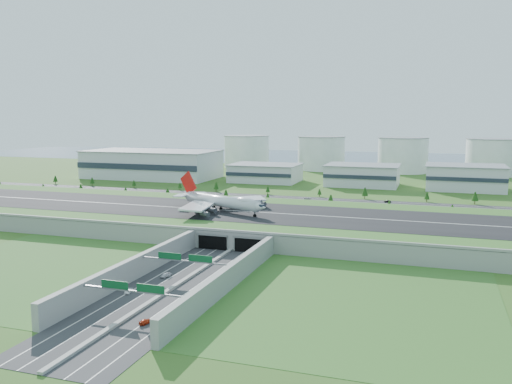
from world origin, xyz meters
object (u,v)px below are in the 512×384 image
(car_0, at_px, (166,275))
(car_5, at_px, (387,201))
(fuel_tank_a, at_px, (247,152))
(car_3, at_px, (146,321))
(car_1, at_px, (129,291))
(boeing_747, at_px, (221,201))
(car_2, at_px, (236,267))
(car_7, at_px, (307,198))
(car_4, at_px, (162,194))

(car_0, distance_m, car_5, 208.49)
(fuel_tank_a, bearing_deg, car_3, -74.05)
(car_3, xyz_separation_m, car_5, (45.68, 240.62, 0.09))
(car_1, distance_m, car_5, 228.27)
(boeing_747, relative_size, car_0, 12.36)
(boeing_747, bearing_deg, car_2, -40.31)
(car_2, bearing_deg, car_7, -87.73)
(fuel_tank_a, distance_m, car_0, 419.39)
(car_5, distance_m, car_7, 54.40)
(fuel_tank_a, xyz_separation_m, boeing_747, (96.37, -313.02, -3.89))
(car_0, bearing_deg, boeing_747, 113.17)
(car_0, height_order, car_5, car_0)
(fuel_tank_a, bearing_deg, car_4, -86.92)
(car_1, height_order, car_5, car_5)
(boeing_747, relative_size, car_3, 13.01)
(car_0, bearing_deg, fuel_tank_a, 119.13)
(boeing_747, distance_m, car_3, 136.45)
(car_3, distance_m, car_5, 244.92)
(fuel_tank_a, distance_m, car_2, 408.64)
(fuel_tank_a, xyz_separation_m, car_5, (172.92, -204.69, -16.63))
(boeing_747, bearing_deg, car_0, -56.97)
(car_2, relative_size, car_7, 1.03)
(car_5, height_order, car_7, car_5)
(boeing_747, xyz_separation_m, car_0, (15.18, -90.92, -12.67))
(car_5, bearing_deg, car_1, -23.37)
(fuel_tank_a, xyz_separation_m, car_1, (108.24, -423.60, -16.65))
(car_0, height_order, car_7, car_0)
(car_5, bearing_deg, car_2, -19.51)
(car_2, relative_size, car_4, 1.14)
(car_5, xyz_separation_m, car_7, (-54.23, -4.36, -0.02))
(boeing_747, height_order, car_3, boeing_747)
(car_4, bearing_deg, boeing_747, -122.68)
(boeing_747, xyz_separation_m, car_3, (30.87, -132.29, -12.82))
(car_3, height_order, car_7, car_7)
(car_0, xyz_separation_m, car_5, (61.37, 199.25, -0.07))
(boeing_747, bearing_deg, car_3, -53.31)
(boeing_747, relative_size, car_7, 11.79)
(fuel_tank_a, height_order, car_2, fuel_tank_a)
(fuel_tank_a, height_order, car_5, fuel_tank_a)
(car_0, bearing_deg, car_2, 54.09)
(fuel_tank_a, bearing_deg, car_7, -60.41)
(car_4, xyz_separation_m, car_7, (106.77, 12.62, -0.04))
(car_3, bearing_deg, car_4, -48.32)
(car_0, bearing_deg, car_7, 101.59)
(car_4, bearing_deg, car_1, -139.93)
(car_1, bearing_deg, car_5, 60.83)
(boeing_747, distance_m, car_0, 93.05)
(boeing_747, relative_size, car_1, 13.45)
(fuel_tank_a, height_order, car_3, fuel_tank_a)
(car_0, relative_size, car_1, 1.09)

